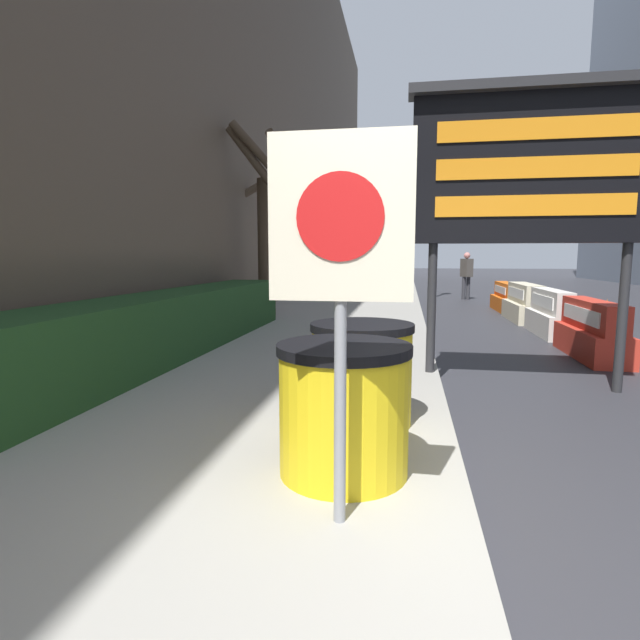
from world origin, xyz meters
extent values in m
plane|color=#2D2D33|center=(0.00, 0.00, 0.00)|extent=(120.00, 120.00, 0.00)
cube|color=gray|center=(-2.06, 0.00, 0.07)|extent=(4.11, 56.00, 0.14)
cube|color=brown|center=(-4.31, 9.80, 7.32)|extent=(0.40, 50.40, 14.63)
cube|color=#1E421E|center=(-3.51, 4.08, 0.56)|extent=(0.90, 7.56, 0.83)
cylinder|color=#4C3D2D|center=(-3.44, 8.55, 1.63)|extent=(0.38, 0.38, 2.98)
cylinder|color=#4C3D2D|center=(-3.82, 9.43, 3.12)|extent=(1.81, 1.05, 1.30)
cylinder|color=#4C3D2D|center=(-2.80, 8.19, 3.37)|extent=(0.74, 1.44, 1.15)
cylinder|color=#4C3D2D|center=(-3.43, 7.96, 3.28)|extent=(1.33, 0.20, 1.65)
cylinder|color=#4C3D2D|center=(-3.28, 7.93, 3.40)|extent=(1.38, 0.51, 1.55)
cylinder|color=yellow|center=(-0.74, 0.75, 0.51)|extent=(0.78, 0.78, 0.74)
cylinder|color=black|center=(-0.74, 0.75, 0.91)|extent=(0.81, 0.81, 0.06)
cylinder|color=yellow|center=(-0.72, 1.69, 0.51)|extent=(0.78, 0.78, 0.74)
cylinder|color=black|center=(-0.72, 1.69, 0.91)|extent=(0.81, 0.81, 0.06)
cylinder|color=gray|center=(-0.69, 0.19, 0.89)|extent=(0.06, 0.06, 1.50)
cube|color=beige|center=(-0.69, 0.17, 1.64)|extent=(0.68, 0.04, 0.77)
cylinder|color=red|center=(-0.69, 0.14, 1.64)|extent=(0.41, 0.01, 0.41)
cylinder|color=#28282B|center=(-0.10, 3.59, 0.80)|extent=(0.10, 0.10, 1.60)
cylinder|color=#28282B|center=(1.89, 3.59, 0.80)|extent=(0.10, 0.10, 1.60)
cube|color=black|center=(0.89, 3.59, 2.37)|extent=(2.49, 0.24, 1.54)
cube|color=#28282B|center=(0.89, 3.52, 3.19)|extent=(2.61, 0.34, 0.10)
cube|color=orange|center=(0.89, 3.46, 2.76)|extent=(1.99, 0.02, 0.22)
cube|color=orange|center=(0.89, 3.46, 2.37)|extent=(1.99, 0.02, 0.22)
cube|color=orange|center=(0.89, 3.46, 1.99)|extent=(1.99, 0.02, 0.22)
cube|color=red|center=(2.28, 5.54, 0.21)|extent=(0.54, 1.84, 0.42)
cube|color=red|center=(2.28, 5.54, 0.62)|extent=(0.32, 1.84, 0.42)
cube|color=white|center=(2.10, 5.54, 0.62)|extent=(0.02, 1.47, 0.21)
cube|color=silver|center=(2.28, 7.67, 0.21)|extent=(0.52, 1.79, 0.42)
cube|color=silver|center=(2.28, 7.67, 0.63)|extent=(0.31, 1.79, 0.42)
cube|color=white|center=(2.11, 7.67, 0.63)|extent=(0.02, 1.43, 0.21)
cube|color=beige|center=(2.28, 9.77, 0.21)|extent=(0.64, 1.94, 0.42)
cube|color=beige|center=(2.28, 9.77, 0.63)|extent=(0.39, 1.94, 0.42)
cube|color=white|center=(2.07, 9.77, 0.63)|extent=(0.02, 1.55, 0.21)
cube|color=orange|center=(2.28, 11.89, 0.19)|extent=(0.54, 1.90, 0.38)
cube|color=orange|center=(2.28, 11.89, 0.57)|extent=(0.33, 1.90, 0.38)
cube|color=white|center=(2.10, 11.89, 0.57)|extent=(0.02, 1.52, 0.19)
cube|color=black|center=(2.39, 11.87, 0.02)|extent=(0.39, 0.39, 0.04)
cone|color=orange|center=(2.39, 11.87, 0.37)|extent=(0.31, 0.31, 0.66)
cylinder|color=white|center=(2.39, 11.87, 0.40)|extent=(0.18, 0.18, 0.09)
cube|color=black|center=(3.44, 8.24, 0.02)|extent=(0.36, 0.36, 0.04)
cone|color=orange|center=(3.44, 8.24, 0.34)|extent=(0.29, 0.29, 0.60)
cylinder|color=white|center=(3.44, 8.24, 0.37)|extent=(0.16, 0.16, 0.08)
cylinder|color=#2D2D30|center=(0.46, 15.68, 2.24)|extent=(0.12, 0.12, 4.48)
cube|color=black|center=(0.46, 15.52, 4.06)|extent=(0.28, 0.28, 0.84)
sphere|color=#360605|center=(0.46, 15.37, 4.34)|extent=(0.15, 0.15, 0.15)
sphere|color=gold|center=(0.46, 15.37, 4.06)|extent=(0.15, 0.15, 0.15)
sphere|color=black|center=(0.46, 15.37, 3.78)|extent=(0.15, 0.15, 0.15)
cylinder|color=#333338|center=(1.54, 15.38, 0.38)|extent=(0.13, 0.13, 0.77)
cylinder|color=#333338|center=(1.68, 15.38, 0.38)|extent=(0.13, 0.13, 0.77)
cube|color=#47423D|center=(1.61, 15.38, 1.07)|extent=(0.41, 0.48, 0.61)
sphere|color=tan|center=(1.61, 15.38, 1.48)|extent=(0.21, 0.21, 0.21)
camera|label=1|loc=(-0.39, -2.15, 1.46)|focal=28.00mm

